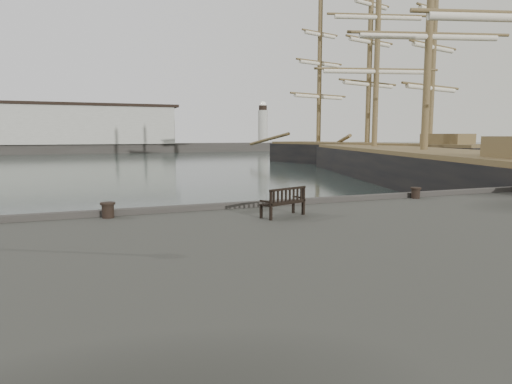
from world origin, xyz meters
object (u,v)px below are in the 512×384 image
bollard_right (416,193)px  tall_ship_main (423,174)px  bollard_left (108,210)px  tall_ship_far (367,159)px  bench (283,208)px

bollard_right → tall_ship_main: (14.34, 15.76, -0.99)m
bollard_left → tall_ship_far: 48.60m
bollard_right → tall_ship_main: tall_ship_main is taller
tall_ship_main → tall_ship_far: bearing=83.3°
bollard_right → tall_ship_far: tall_ship_far is taller
bollard_left → tall_ship_main: bearing=31.8°
tall_ship_main → bench: bearing=-123.6°
bench → tall_ship_far: bearing=31.6°
bollard_right → bollard_left: bearing=180.0°
tall_ship_far → bollard_right: bearing=-138.0°
tall_ship_main → tall_ship_far: size_ratio=1.32×
bench → tall_ship_main: (20.62, 17.43, -1.05)m
bollard_right → tall_ship_main: 21.33m
bench → bollard_left: 5.07m
tall_ship_main → bollard_right: bearing=-116.1°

